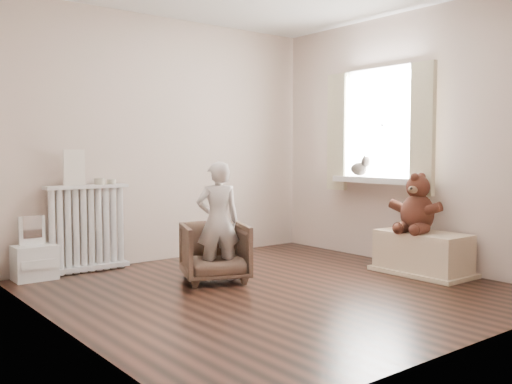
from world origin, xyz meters
TOP-DOWN VIEW (x-y plane):
  - floor at (0.00, 0.00)m, footprint 3.60×3.60m
  - back_wall at (0.00, 1.80)m, footprint 3.60×0.02m
  - front_wall at (0.00, -1.80)m, footprint 3.60×0.02m
  - left_wall at (-1.80, 0.00)m, footprint 0.02×3.60m
  - right_wall at (1.80, 0.00)m, footprint 0.02×3.60m
  - window at (1.76, 0.30)m, footprint 0.03×0.90m
  - window_sill at (1.67, 0.30)m, footprint 0.22×1.10m
  - curtain_left at (1.65, -0.27)m, footprint 0.06×0.26m
  - curtain_right at (1.65, 0.87)m, footprint 0.06×0.26m
  - radiator at (-0.97, 1.68)m, footprint 0.81×0.15m
  - paper_doll at (-1.08, 1.68)m, footprint 0.21×0.02m
  - tin_a at (-0.83, 1.68)m, footprint 0.10×0.10m
  - tin_b at (-0.71, 1.68)m, footprint 0.09×0.09m
  - toy_vanity at (-1.48, 1.65)m, footprint 0.37×0.26m
  - armchair at (-0.22, 0.58)m, footprint 0.74×0.75m
  - child at (-0.22, 0.53)m, footprint 0.45×0.38m
  - toy_bench at (1.52, -0.39)m, footprint 0.45×0.85m
  - teddy_bear at (1.49, -0.35)m, footprint 0.51×0.43m
  - plush_cat at (1.66, 0.54)m, footprint 0.21×0.29m

SIDE VIEW (x-z plane):
  - floor at x=0.00m, z-range -0.01..0.01m
  - toy_bench at x=1.52m, z-range 0.00..0.40m
  - armchair at x=-0.22m, z-range 0.00..0.53m
  - toy_vanity at x=-1.48m, z-range -0.02..0.57m
  - radiator at x=-0.97m, z-range -0.03..0.81m
  - child at x=-0.22m, z-range 0.02..1.08m
  - teddy_bear at x=1.49m, z-range 0.39..0.95m
  - window_sill at x=1.67m, z-range 0.84..0.90m
  - tin_b at x=-0.71m, z-range 0.85..0.90m
  - tin_a at x=-0.83m, z-range 0.85..0.91m
  - plush_cat at x=1.66m, z-range 0.89..1.11m
  - paper_doll at x=-1.08m, z-range 0.85..1.19m
  - back_wall at x=0.00m, z-range 0.00..2.60m
  - front_wall at x=0.00m, z-range 0.00..2.60m
  - left_wall at x=-1.80m, z-range 0.00..2.60m
  - right_wall at x=1.80m, z-range 0.00..2.60m
  - curtain_left at x=1.65m, z-range 0.74..2.04m
  - curtain_right at x=1.65m, z-range 0.74..2.04m
  - window at x=1.76m, z-range 0.90..2.00m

